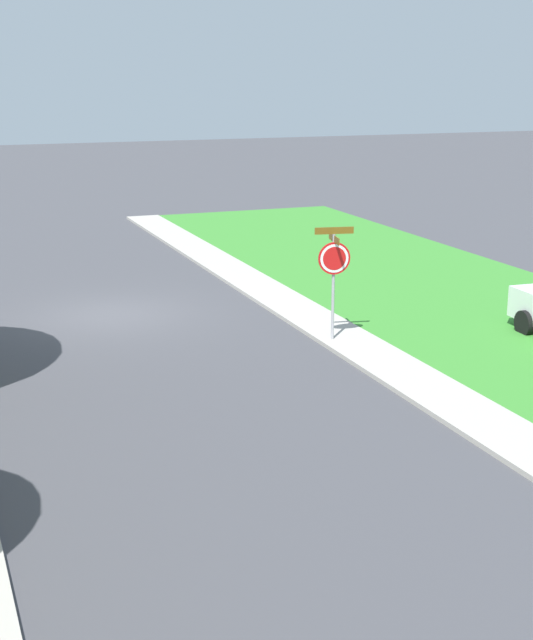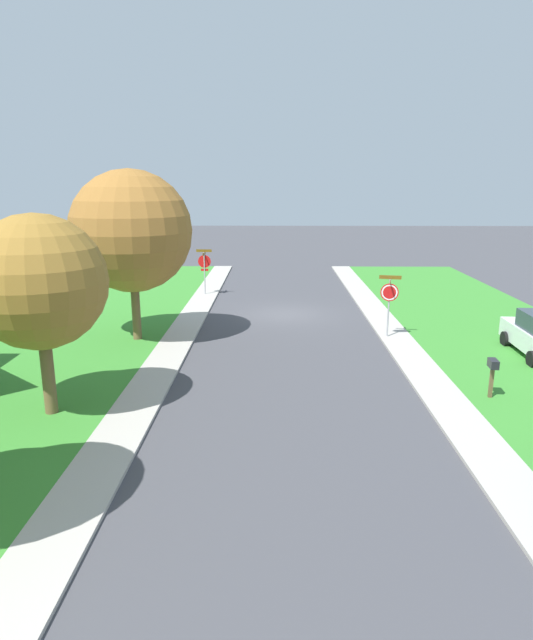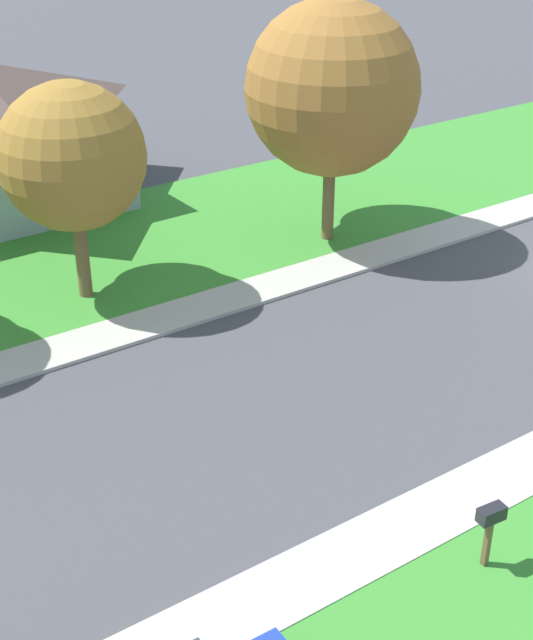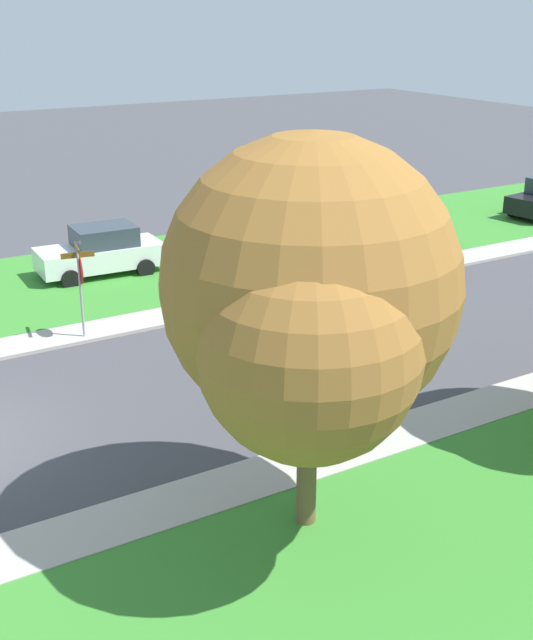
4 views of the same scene
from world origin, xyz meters
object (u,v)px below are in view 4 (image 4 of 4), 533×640
at_px(stop_sign_far_corner, 80,276).
at_px(tree_across_right, 310,301).
at_px(car_blue_far_down_street, 394,229).
at_px(car_white_near_corner, 101,251).
at_px(mailbox, 258,255).

distance_m(stop_sign_far_corner, tree_across_right, 11.33).
bearing_deg(car_blue_far_down_street, car_white_near_corner, -105.06).
distance_m(car_blue_far_down_street, car_white_near_corner, 11.11).
bearing_deg(tree_across_right, car_white_near_corner, 172.10).
relative_size(car_white_near_corner, mailbox, 3.34).
bearing_deg(car_blue_far_down_street, stop_sign_far_corner, -79.00).
xyz_separation_m(car_blue_far_down_street, tree_across_right, (13.61, -13.02, 3.60)).
bearing_deg(stop_sign_far_corner, tree_across_right, 1.30).
relative_size(stop_sign_far_corner, car_white_near_corner, 0.63).
xyz_separation_m(stop_sign_far_corner, mailbox, (-1.83, 6.79, -0.88)).
xyz_separation_m(stop_sign_far_corner, car_white_near_corner, (-5.47, 2.54, -1.01)).
relative_size(stop_sign_far_corner, car_blue_far_down_street, 0.64).
bearing_deg(mailbox, car_white_near_corner, -130.57).
relative_size(tree_across_right, mailbox, 5.45).
height_order(car_white_near_corner, tree_across_right, tree_across_right).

